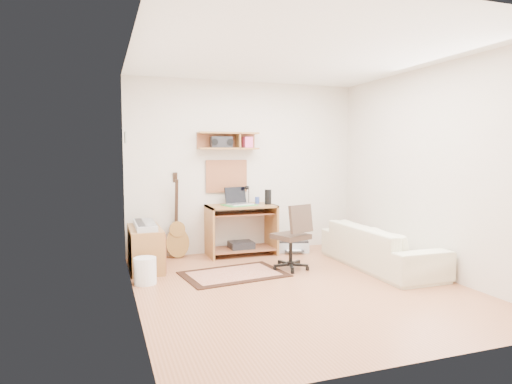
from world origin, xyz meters
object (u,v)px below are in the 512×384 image
object	(u,v)px
printer	(293,246)
desk	(241,230)
task_chair	(291,236)
cabinet	(145,248)
sofa	(380,240)

from	to	relation	value
printer	desk	bearing A→B (deg)	-162.31
task_chair	cabinet	xyz separation A→B (m)	(-1.79, 0.65, -0.16)
task_chair	cabinet	bearing A→B (deg)	141.28
desk	sofa	distance (m)	2.01
task_chair	printer	xyz separation A→B (m)	(0.48, 0.99, -0.35)
cabinet	printer	distance (m)	2.31
printer	cabinet	bearing A→B (deg)	-152.25
desk	cabinet	size ratio (longest dim) A/B	1.11
task_chair	printer	size ratio (longest dim) A/B	1.89
task_chair	cabinet	size ratio (longest dim) A/B	0.97
task_chair	sofa	distance (m)	1.21
cabinet	task_chair	bearing A→B (deg)	-19.82
desk	cabinet	bearing A→B (deg)	-165.61
desk	printer	distance (m)	0.89
sofa	task_chair	bearing A→B (deg)	75.71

